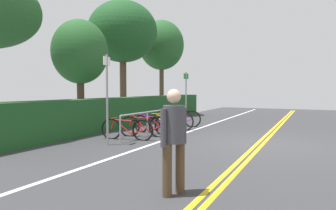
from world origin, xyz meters
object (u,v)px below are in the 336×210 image
at_px(bicycle_5, 181,118).
at_px(bicycle_1, 144,126).
at_px(tree_extra, 162,46).
at_px(sign_post_far, 186,93).
at_px(bicycle_4, 173,120).
at_px(bicycle_0, 127,129).
at_px(bicycle_3, 164,123).
at_px(sign_post_near, 107,91).
at_px(tree_mid, 80,52).
at_px(pedestrian, 174,135).
at_px(tree_far_right, 123,32).
at_px(bike_rack, 158,116).
at_px(bicycle_2, 151,124).

bearing_deg(bicycle_5, bicycle_1, 179.68).
bearing_deg(tree_extra, sign_post_far, -138.95).
bearing_deg(bicycle_4, bicycle_0, 175.33).
distance_m(bicycle_1, bicycle_3, 1.36).
height_order(sign_post_near, tree_mid, tree_mid).
bearing_deg(tree_mid, tree_extra, 1.24).
height_order(pedestrian, tree_mid, tree_mid).
xyz_separation_m(sign_post_far, tree_mid, (-3.51, 2.91, 1.57)).
xyz_separation_m(bicycle_4, tree_far_right, (1.58, 3.47, 4.00)).
bearing_deg(bicycle_1, bike_rack, 2.81).
xyz_separation_m(bicycle_0, bicycle_5, (3.76, -0.20, 0.01)).
height_order(bike_rack, bicycle_3, bike_rack).
bearing_deg(bicycle_2, bicycle_3, -17.10).
height_order(bicycle_5, tree_extra, tree_extra).
bearing_deg(tree_far_right, bicycle_1, -137.37).
bearing_deg(bike_rack, bicycle_3, -15.34).
bearing_deg(bike_rack, bicycle_5, -2.05).
relative_size(bicycle_0, sign_post_far, 0.74).
relative_size(bicycle_4, tree_extra, 0.32).
bearing_deg(sign_post_far, bicycle_0, 179.24).
height_order(bicycle_0, bicycle_3, bicycle_0).
bearing_deg(sign_post_far, tree_far_right, 92.03).
relative_size(bicycle_0, bicycle_5, 1.05).
relative_size(bicycle_2, bicycle_4, 0.93).
height_order(bike_rack, bicycle_1, bike_rack).
height_order(bicycle_1, bicycle_5, bicycle_5).
relative_size(sign_post_near, tree_mid, 0.60).
bearing_deg(pedestrian, tree_far_right, 38.84).
distance_m(bicycle_0, tree_far_right, 6.83).
distance_m(bicycle_0, sign_post_far, 4.71).
bearing_deg(tree_extra, bicycle_1, -156.59).
height_order(bike_rack, bicycle_2, bike_rack).
distance_m(bike_rack, sign_post_near, 2.93).
bearing_deg(bicycle_4, sign_post_far, 5.87).
bearing_deg(tree_mid, bicycle_4, -59.57).
height_order(bike_rack, bicycle_5, bike_rack).
relative_size(bicycle_1, tree_mid, 0.39).
height_order(sign_post_near, tree_far_right, tree_far_right).
distance_m(bicycle_3, tree_extra, 7.80).
bearing_deg(bicycle_0, sign_post_near, -179.84).
xyz_separation_m(bicycle_0, pedestrian, (-3.72, -3.36, 0.57)).
distance_m(bicycle_0, bicycle_1, 0.78).
xyz_separation_m(bicycle_3, bicycle_4, (0.78, -0.02, 0.03)).
xyz_separation_m(bike_rack, bicycle_2, (-0.32, 0.11, -0.28)).
distance_m(bicycle_1, bicycle_5, 3.00).
xyz_separation_m(bicycle_2, bicycle_5, (2.25, -0.18, 0.02)).
bearing_deg(bicycle_1, bicycle_0, 166.37).
bearing_deg(bicycle_4, sign_post_near, 176.53).
bearing_deg(pedestrian, bicycle_1, 35.35).
bearing_deg(sign_post_far, tree_mid, 140.39).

